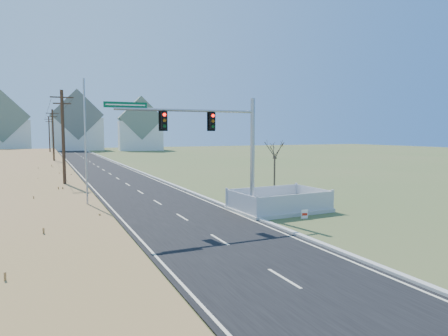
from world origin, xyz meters
The scene contains 14 objects.
ground centered at (0.00, 0.00, 0.00)m, with size 260.00×260.00×0.00m, color #485A2B.
road centered at (0.00, 50.00, 0.03)m, with size 8.00×180.00×0.06m, color black.
curb centered at (4.15, 50.00, 0.09)m, with size 0.30×180.00×0.18m, color #B2AFA8.
utility_pole_near centered at (-6.50, 15.00, 4.68)m, with size 1.80×0.26×9.00m.
utility_pole_mid centered at (-6.50, 45.00, 4.68)m, with size 1.80×0.26×9.00m.
utility_pole_far centered at (-6.50, 75.00, 4.68)m, with size 1.80×0.26×9.00m.
condo_nnw centered at (-18.00, 108.00, 6.94)m, with size 14.93×11.17×17.03m.
condo_n centered at (2.00, 112.00, 7.61)m, with size 15.27×10.20×18.54m.
condo_ne centered at (20.00, 104.00, 6.84)m, with size 14.12×10.51×16.52m.
traffic_signal_mast centered at (2.59, 2.76, 4.72)m, with size 9.77×0.67×7.77m.
fence_enclosure centered at (7.00, 3.41, 0.29)m, with size 6.66×4.70×1.48m.
open_sign centered at (7.10, 0.50, 0.30)m, with size 0.45×0.13×0.56m.
flagpole centered at (-5.78, 4.38, 3.47)m, with size 0.39×0.39×8.68m.
bare_tree centered at (10.49, 9.65, 4.14)m, with size 1.94×1.94×5.14m.
Camera 1 is at (-8.14, -20.34, 5.55)m, focal length 32.00 mm.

